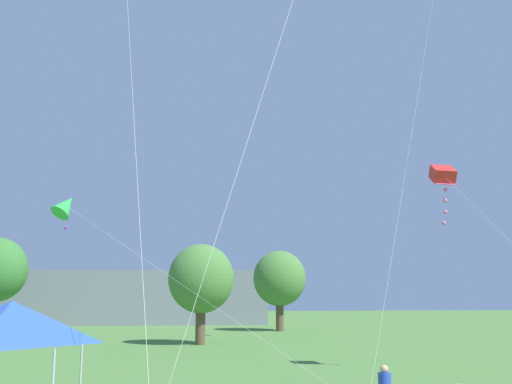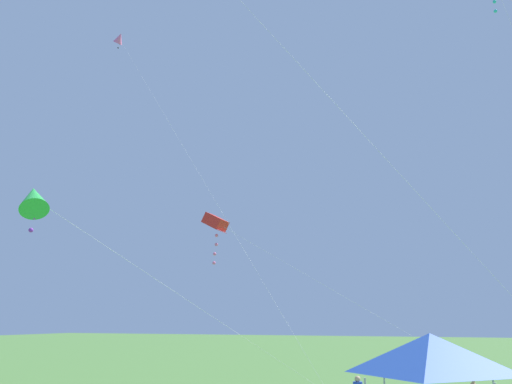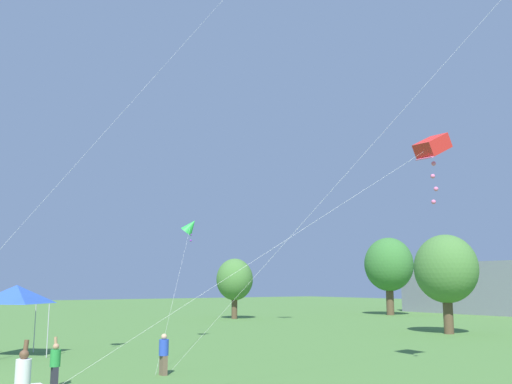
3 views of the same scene
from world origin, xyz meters
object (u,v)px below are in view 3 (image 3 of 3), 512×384
person_white_shirt (23,379)px  festival_tent (17,294)px  kite_red_box_0 (432,148)px  person_green_shirt (55,363)px  kite_green_diamond_3 (190,226)px  person_blue_shirt (164,353)px

person_white_shirt → festival_tent: bearing=70.8°
festival_tent → kite_red_box_0: bearing=39.6°
person_green_shirt → kite_green_diamond_3: size_ratio=0.15×
festival_tent → kite_red_box_0: (15.96, 13.19, 6.34)m
person_green_shirt → person_blue_shirt: bearing=-156.8°
person_blue_shirt → person_white_shirt: 7.80m
person_blue_shirt → kite_green_diamond_3: kite_green_diamond_3 is taller
kite_red_box_0 → kite_green_diamond_3: kite_red_box_0 is taller
person_white_shirt → kite_red_box_0: kite_red_box_0 is taller
person_blue_shirt → kite_green_diamond_3: bearing=-95.8°
kite_red_box_0 → kite_green_diamond_3: (-17.51, -2.41, -2.10)m
person_white_shirt → kite_green_diamond_3: (-15.67, 13.46, 6.34)m
person_blue_shirt → person_green_shirt: person_green_shirt is taller
person_green_shirt → kite_green_diamond_3: 17.53m
person_green_shirt → kite_green_diamond_3: (-11.58, 11.45, 6.49)m
festival_tent → kite_green_diamond_3: 11.69m
person_blue_shirt → person_green_shirt: (0.35, -4.40, -0.03)m
person_green_shirt → kite_red_box_0: bearing=175.6°
person_green_shirt → person_white_shirt: bearing=82.6°
person_white_shirt → kite_green_diamond_3: 21.61m
person_white_shirt → kite_green_diamond_3: kite_green_diamond_3 is taller
person_blue_shirt → person_white_shirt: (4.44, -6.41, 0.13)m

